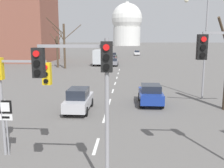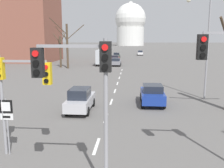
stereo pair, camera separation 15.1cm
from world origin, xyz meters
The scene contains 23 objects.
lane_stripe_1 centered at (0.00, 7.16, 0.00)m, with size 0.16×2.00×0.01m, color silver.
lane_stripe_2 centered at (0.00, 11.66, 0.00)m, with size 0.16×2.00×0.01m, color silver.
lane_stripe_3 centered at (0.00, 16.16, 0.00)m, with size 0.16×2.00×0.01m, color silver.
lane_stripe_4 centered at (0.00, 20.66, 0.00)m, with size 0.16×2.00×0.01m, color silver.
lane_stripe_5 centered at (0.00, 25.16, 0.00)m, with size 0.16×2.00×0.01m, color silver.
lane_stripe_6 centered at (0.00, 29.66, 0.00)m, with size 0.16×2.00×0.01m, color silver.
lane_stripe_7 centered at (0.00, 34.16, 0.00)m, with size 0.16×2.00×0.01m, color silver.
lane_stripe_8 centered at (0.00, 38.66, 0.00)m, with size 0.16×2.00×0.01m, color silver.
traffic_signal_near_left centered at (-3.31, 5.97, 3.48)m, with size 2.49×0.34×4.58m.
traffic_signal_centre_tall centered at (0.13, 3.31, 4.04)m, with size 2.56×0.34×5.31m.
route_sign_post centered at (-3.90, 5.94, 1.81)m, with size 0.60×0.08×2.65m.
street_lamp_right centered at (7.86, 17.84, 5.29)m, with size 2.08×0.36×8.69m.
sedan_near_left centered at (-2.31, 55.75, 0.76)m, with size 1.97×3.93×1.46m.
sedan_near_right centered at (-2.07, 13.25, 0.86)m, with size 1.69×4.15×1.74m.
sedan_mid_centre centered at (4.38, 79.37, 0.81)m, with size 1.85×3.91×1.64m.
sedan_far_left centered at (3.40, 15.51, 0.86)m, with size 1.88×3.80×1.67m.
sedan_far_right centered at (-2.66, 66.54, 0.77)m, with size 1.90×4.40×1.54m.
sedan_distant_centre centered at (-1.47, 45.38, 0.81)m, with size 1.95×4.29×1.56m.
delivery_truck centered at (-4.20, 46.76, 1.70)m, with size 2.44×7.20×3.14m.
bare_tree_left_near centered at (-11.72, 41.69, 3.19)m, with size 2.17×2.52×6.58m.
bare_tree_left_far centered at (-10.00, 40.09, 4.47)m, with size 5.48×3.84×8.90m.
capitol_dome centered at (0.00, 205.30, 17.11)m, with size 24.86×24.86×35.12m.
apartment_block_left centered at (-25.86, 54.90, 9.56)m, with size 18.00×14.00×19.12m, color brown.
Camera 2 is at (1.71, -4.48, 5.27)m, focal length 40.00 mm.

